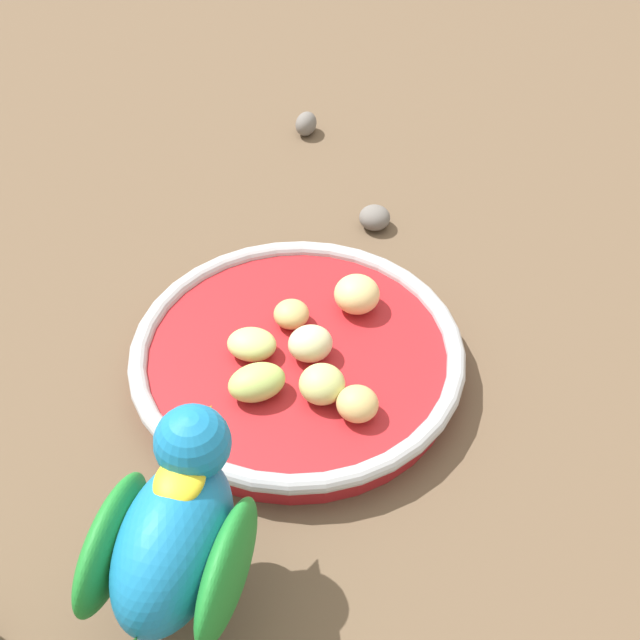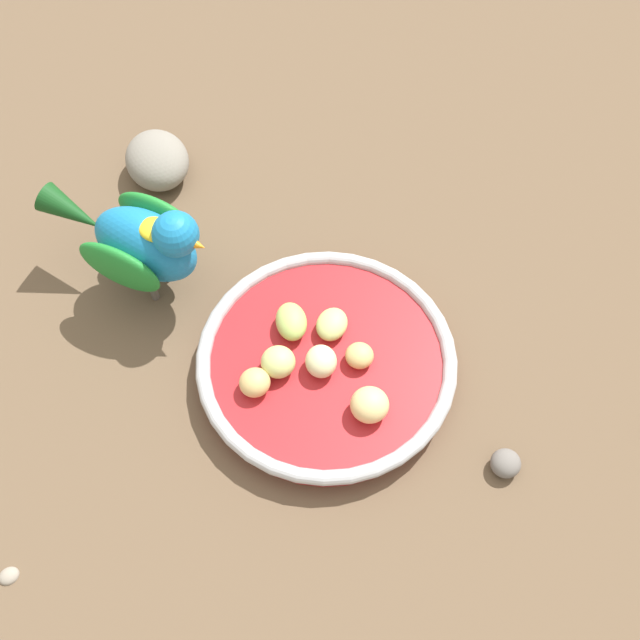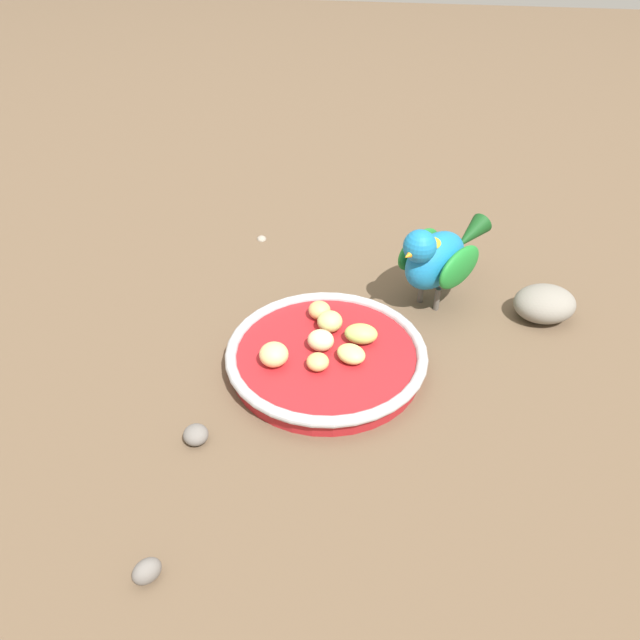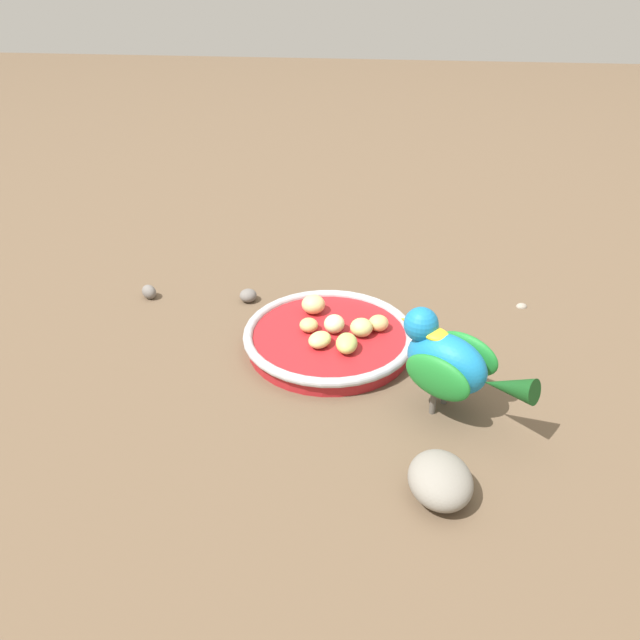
# 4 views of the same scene
# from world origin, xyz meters

# --- Properties ---
(ground_plane) EXTENTS (4.00, 4.00, 0.00)m
(ground_plane) POSITION_xyz_m (0.00, 0.00, 0.00)
(ground_plane) COLOR brown
(feeding_bowl) EXTENTS (0.23, 0.23, 0.03)m
(feeding_bowl) POSITION_xyz_m (-0.00, -0.03, 0.02)
(feeding_bowl) COLOR #AD1E23
(feeding_bowl) RESTS_ON ground_plane
(apple_piece_0) EXTENTS (0.03, 0.03, 0.02)m
(apple_piece_0) POSITION_xyz_m (-0.01, -0.04, 0.03)
(apple_piece_0) COLOR beige
(apple_piece_0) RESTS_ON feeding_bowl
(apple_piece_1) EXTENTS (0.04, 0.04, 0.03)m
(apple_piece_1) POSITION_xyz_m (0.03, -0.08, 0.03)
(apple_piece_1) COLOR #E5C67F
(apple_piece_1) RESTS_ON feeding_bowl
(apple_piece_2) EXTENTS (0.03, 0.03, 0.02)m
(apple_piece_2) POSITION_xyz_m (-0.04, -0.03, 0.03)
(apple_piece_2) COLOR #C6D17A
(apple_piece_2) RESTS_ON feeding_bowl
(apple_piece_3) EXTENTS (0.04, 0.04, 0.02)m
(apple_piece_3) POSITION_xyz_m (-0.06, -0.05, 0.03)
(apple_piece_3) COLOR tan
(apple_piece_3) RESTS_ON feeding_bowl
(apple_piece_4) EXTENTS (0.03, 0.03, 0.02)m
(apple_piece_4) POSITION_xyz_m (0.03, -0.03, 0.03)
(apple_piece_4) COLOR tan
(apple_piece_4) RESTS_ON feeding_bowl
(apple_piece_5) EXTENTS (0.03, 0.04, 0.02)m
(apple_piece_5) POSITION_xyz_m (-0.03, 0.01, 0.03)
(apple_piece_5) COLOR #B2CC66
(apple_piece_5) RESTS_ON feeding_bowl
(apple_piece_6) EXTENTS (0.04, 0.04, 0.02)m
(apple_piece_6) POSITION_xyz_m (0.01, 0.00, 0.03)
(apple_piece_6) COLOR #C6D17A
(apple_piece_6) RESTS_ON feeding_bowl
(parrot) EXTENTS (0.15, 0.13, 0.12)m
(parrot) POSITION_xyz_m (-0.14, 0.09, 0.07)
(parrot) COLOR #59544C
(parrot) RESTS_ON ground_plane
(rock_large) EXTENTS (0.08, 0.09, 0.04)m
(rock_large) POSITION_xyz_m (-0.13, 0.23, 0.02)
(rock_large) COLOR gray
(rock_large) RESTS_ON ground_plane
(pebble_1) EXTENTS (0.02, 0.02, 0.01)m
(pebble_1) POSITION_xyz_m (-0.27, -0.16, 0.00)
(pebble_1) COLOR gray
(pebble_1) RESTS_ON ground_plane
(pebble_2) EXTENTS (0.04, 0.04, 0.02)m
(pebble_2) POSITION_xyz_m (0.13, -0.14, 0.01)
(pebble_2) COLOR slate
(pebble_2) RESTS_ON ground_plane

